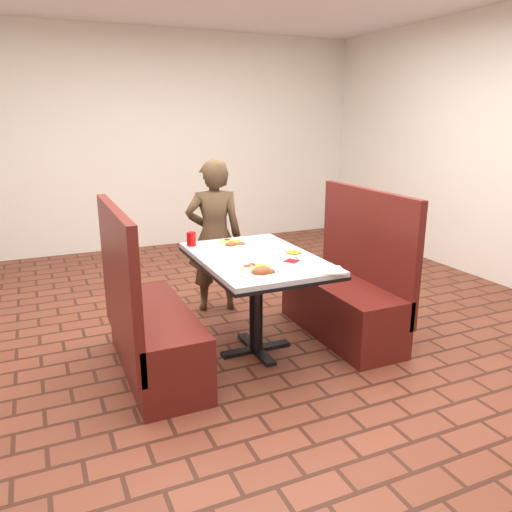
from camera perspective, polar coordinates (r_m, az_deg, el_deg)
name	(u,v)px	position (r m, az deg, el deg)	size (l,w,h in m)	color
room	(256,86)	(3.46, 0.00, 18.85)	(7.00, 7.04, 2.82)	brown
dining_table	(256,269)	(3.62, 0.00, -1.47)	(0.81, 1.21, 0.75)	silver
booth_bench_left	(149,328)	(3.50, -12.13, -8.09)	(0.47, 1.20, 1.17)	maroon
booth_bench_right	(346,295)	(4.10, 10.28, -4.44)	(0.47, 1.20, 1.17)	maroon
diner_person	(214,237)	(4.47, -4.79, 2.23)	(0.50, 0.33, 1.37)	brown
near_dinner_plate	(259,268)	(3.19, 0.35, -1.43)	(0.29, 0.29, 0.09)	white
far_dinner_plate	(232,242)	(3.88, -2.73, 1.56)	(0.27, 0.27, 0.07)	white
plantain_plate	(294,253)	(3.63, 4.31, 0.32)	(0.18, 0.18, 0.03)	white
maroon_napkin	(292,261)	(3.47, 4.10, -0.56)	(0.09, 0.09, 0.00)	#600E11
spoon_utensil	(294,257)	(3.56, 4.38, -0.09)	(0.01, 0.13, 0.00)	#B8B9BD
red_tumbler	(191,239)	(3.90, -7.41, 1.94)	(0.07, 0.07, 0.11)	#B50C0C
paper_napkin	(328,271)	(3.26, 8.17, -1.66)	(0.21, 0.16, 0.01)	white
knife_utensil	(266,269)	(3.26, 1.18, -1.47)	(0.01, 0.15, 0.00)	silver
fork_utensil	(267,271)	(3.22, 1.32, -1.69)	(0.01, 0.16, 0.00)	silver
lettuce_shreds	(258,253)	(3.66, 0.19, 0.32)	(0.28, 0.32, 0.00)	#7DB649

